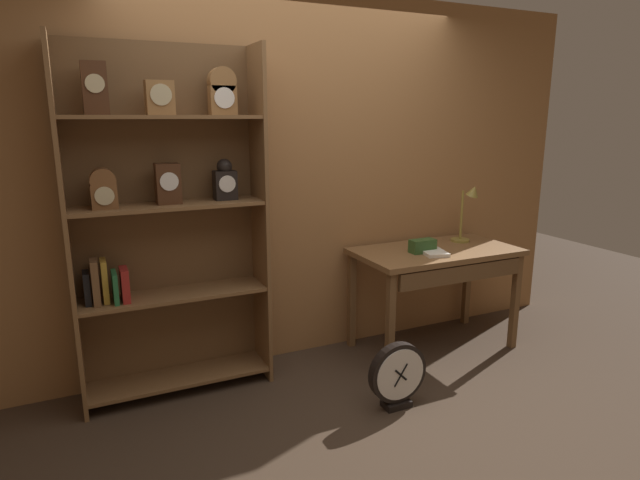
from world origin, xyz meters
name	(u,v)px	position (x,y,z in m)	size (l,w,h in m)	color
ground_plane	(378,432)	(0.00, 0.00, 0.00)	(10.00, 10.00, 0.00)	#3D2D21
back_wood_panel	(295,182)	(0.00, 1.21, 1.30)	(4.80, 0.05, 2.60)	#9E6B3D
bookshelf	(166,219)	(-0.94, 1.00, 1.14)	(1.18, 0.32, 2.19)	brown
workbench	(437,262)	(0.98, 0.79, 0.69)	(1.22, 0.65, 0.79)	brown
desk_lamp	(468,210)	(1.34, 0.91, 1.04)	(0.20, 0.20, 0.46)	olive
toolbox_small	(422,246)	(0.82, 0.78, 0.84)	(0.19, 0.09, 0.10)	#2D5123
open_repair_manual	(434,252)	(0.87, 0.70, 0.80)	(0.16, 0.22, 0.03)	silver
round_clock_large	(398,375)	(0.25, 0.18, 0.22)	(0.38, 0.11, 0.42)	black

